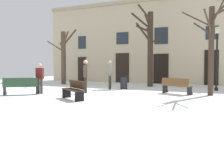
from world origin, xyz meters
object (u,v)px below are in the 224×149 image
Objects in this scene: tree_near_facade at (212,45)px; litter_bin at (124,83)px; bench_far_corner at (74,90)px; person_crossing_plaza at (110,73)px; tree_left_of_center at (64,56)px; bench_near_center_tree at (21,86)px; person_near_bench at (86,74)px; streetlamp at (217,52)px; bench_near_lamp at (176,86)px; tree_center at (149,45)px; person_by_shop_door at (40,77)px.

litter_bin is (-5.14, 1.15, -2.16)m from tree_near_facade.
bench_far_corner is 0.84× the size of person_crossing_plaza.
tree_left_of_center is 2.71× the size of bench_near_center_tree.
tree_near_facade is at bearing -100.89° from person_near_bench.
tree_near_facade reaches higher than streetlamp.
streetlamp is 5.97m from litter_bin.
person_near_bench reaches higher than bench_far_corner.
person_near_bench is (-6.75, -4.07, -1.33)m from streetlamp.
tree_left_of_center is 2.43× the size of person_near_bench.
bench_far_corner is (3.38, -0.24, -0.03)m from bench_near_center_tree.
litter_bin is at bearing 3.61° from bench_near_lamp.
person_by_shop_door is (-4.48, -6.40, -2.09)m from tree_center.
person_by_shop_door is 0.90× the size of person_near_bench.
bench_near_center_tree is (-9.14, -3.58, -2.10)m from tree_near_facade.
litter_bin is at bearing 39.78° from person_by_shop_door.
bench_far_corner is (-5.76, -3.82, -2.13)m from tree_near_facade.
tree_center is 3.73× the size of bench_far_corner.
tree_left_of_center reaches higher than bench_near_lamp.
tree_left_of_center is 2.89× the size of bench_far_corner.
person_by_shop_door is (2.40, -5.68, -1.40)m from tree_left_of_center.
person_crossing_plaza is at bearing -161.74° from bench_near_center_tree.
bench_near_center_tree is at bearing 101.50° from person_near_bench.
bench_near_lamp is at bearing -177.80° from tree_near_facade.
tree_near_facade is 6.35× the size of litter_bin.
tree_center reaches higher than litter_bin.
person_near_bench is at bearing 40.92° from bench_near_lamp.
litter_bin is at bearing 167.37° from tree_near_facade.
tree_near_facade is 2.84× the size of person_crossing_plaza.
bench_near_lamp is (3.43, -1.22, 0.03)m from litter_bin.
tree_left_of_center reaches higher than streetlamp.
tree_left_of_center reaches higher than person_near_bench.
bench_near_lamp is at bearing -128.55° from streetlamp.
tree_near_facade is at bearing 166.48° from bench_near_center_tree.
tree_center is at bearing 5.94° from tree_left_of_center.
litter_bin is at bearing -165.18° from bench_near_center_tree.
tree_left_of_center reaches higher than bench_far_corner.
bench_far_corner is (-6.10, -6.32, -1.93)m from streetlamp.
person_near_bench is at bearing 20.88° from person_by_shop_door.
tree_center is at bearing 133.48° from person_crossing_plaza.
tree_near_facade is at bearing 69.95° from person_crossing_plaza.
litter_bin is at bearing -16.34° from tree_left_of_center.
person_by_shop_door is 2.47m from person_near_bench.
person_by_shop_door is at bearing -67.09° from tree_left_of_center.
bench_near_center_tree is at bearing -158.64° from tree_near_facade.
streetlamp is 3.81m from bench_near_lamp.
streetlamp is at bearing 82.28° from tree_near_facade.
bench_near_center_tree is at bearing -150.72° from bench_far_corner.
tree_left_of_center is at bearing -126.32° from person_crossing_plaza.
person_by_shop_door is (-6.82, -2.77, 0.47)m from bench_near_lamp.
tree_left_of_center is at bearing 103.11° from person_by_shop_door.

